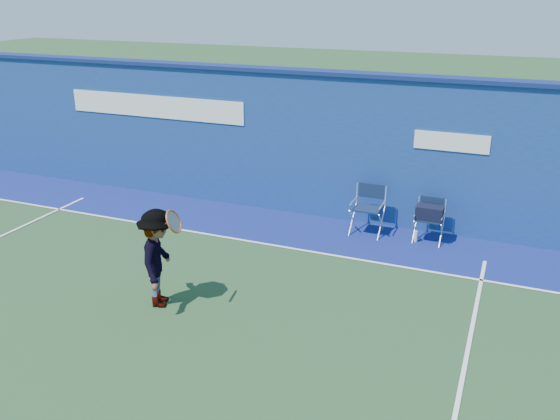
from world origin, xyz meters
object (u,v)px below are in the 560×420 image
at_px(water_bottle, 416,236).
at_px(tennis_player, 158,258).
at_px(directors_chair_left, 367,219).
at_px(directors_chair_right, 429,224).

distance_m(water_bottle, tennis_player, 5.14).
xyz_separation_m(directors_chair_left, tennis_player, (-2.26, -3.97, 0.48)).
height_order(directors_chair_left, directors_chair_right, directors_chair_left).
relative_size(directors_chair_left, directors_chair_right, 1.15).
relative_size(directors_chair_right, tennis_player, 0.51).
xyz_separation_m(directors_chair_right, water_bottle, (-0.21, -0.11, -0.24)).
bearing_deg(directors_chair_left, directors_chair_right, 2.64).
bearing_deg(directors_chair_right, directors_chair_left, -177.36).
xyz_separation_m(directors_chair_right, tennis_player, (-3.46, -4.02, 0.43)).
height_order(directors_chair_right, tennis_player, tennis_player).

